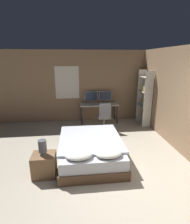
{
  "coord_description": "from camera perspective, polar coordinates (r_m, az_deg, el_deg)",
  "views": [
    {
      "loc": [
        -0.8,
        -2.68,
        2.38
      ],
      "look_at": [
        -0.21,
        2.62,
        0.75
      ],
      "focal_mm": 28.0,
      "sensor_mm": 36.0,
      "label": 1
    }
  ],
  "objects": [
    {
      "name": "ground_plane",
      "position": [
        3.67,
        8.53,
        -23.63
      ],
      "size": [
        20.0,
        20.0,
        0.0
      ],
      "primitive_type": "plane",
      "color": "#B2A893"
    },
    {
      "name": "wall_back",
      "position": [
        6.86,
        0.27,
        8.38
      ],
      "size": [
        12.0,
        0.08,
        2.7
      ],
      "color": "#8E7051",
      "rests_on": "ground_plane"
    },
    {
      "name": "wall_side_right",
      "position": [
        5.08,
        25.93,
        3.58
      ],
      "size": [
        0.06,
        12.0,
        2.7
      ],
      "color": "#8E7051",
      "rests_on": "ground_plane"
    },
    {
      "name": "bed",
      "position": [
        4.36,
        -1.42,
        -12.06
      ],
      "size": [
        1.49,
        1.92,
        0.6
      ],
      "color": "brown",
      "rests_on": "ground_plane"
    },
    {
      "name": "nightstand",
      "position": [
        3.98,
        -16.23,
        -16.23
      ],
      "size": [
        0.48,
        0.41,
        0.49
      ],
      "color": "brown",
      "rests_on": "ground_plane"
    },
    {
      "name": "bedside_lamp",
      "position": [
        3.77,
        -16.77,
        -10.72
      ],
      "size": [
        0.16,
        0.16,
        0.32
      ],
      "color": "gray",
      "rests_on": "nightstand"
    },
    {
      "name": "desk",
      "position": [
        6.67,
        1.31,
        1.84
      ],
      "size": [
        1.44,
        0.57,
        0.73
      ],
      "color": "beige",
      "rests_on": "ground_plane"
    },
    {
      "name": "monitor_left",
      "position": [
        6.74,
        -1.24,
        5.08
      ],
      "size": [
        0.5,
        0.16,
        0.45
      ],
      "color": "#B7B7BC",
      "rests_on": "desk"
    },
    {
      "name": "monitor_right",
      "position": [
        6.81,
        3.46,
        5.18
      ],
      "size": [
        0.5,
        0.16,
        0.45
      ],
      "color": "#B7B7BC",
      "rests_on": "desk"
    },
    {
      "name": "keyboard",
      "position": [
        6.48,
        1.53,
        2.32
      ],
      "size": [
        0.36,
        0.13,
        0.02
      ],
      "color": "#B7B7BC",
      "rests_on": "desk"
    },
    {
      "name": "computer_mouse",
      "position": [
        6.52,
        3.9,
        2.46
      ],
      "size": [
        0.07,
        0.05,
        0.04
      ],
      "color": "#B7B7BC",
      "rests_on": "desk"
    },
    {
      "name": "office_chair",
      "position": [
        6.07,
        3.05,
        -2.28
      ],
      "size": [
        0.52,
        0.52,
        0.95
      ],
      "color": "black",
      "rests_on": "ground_plane"
    },
    {
      "name": "bookshelf",
      "position": [
        6.61,
        16.04,
        4.92
      ],
      "size": [
        0.3,
        0.71,
        2.0
      ],
      "color": "beige",
      "rests_on": "ground_plane"
    }
  ]
}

